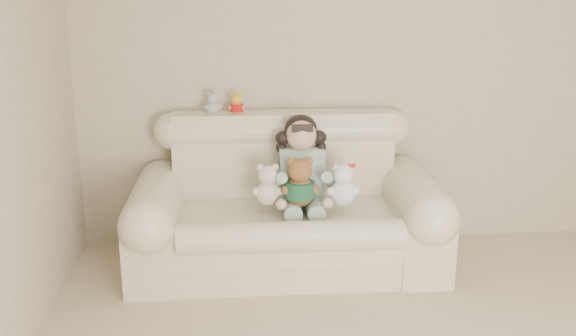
{
  "coord_description": "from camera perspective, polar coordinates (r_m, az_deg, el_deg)",
  "views": [
    {
      "loc": [
        -1.06,
        -2.16,
        1.95
      ],
      "look_at": [
        -0.77,
        1.9,
        0.75
      ],
      "focal_mm": 40.74,
      "sensor_mm": 36.0,
      "label": 1
    }
  ],
  "objects": [
    {
      "name": "grey_mini_plush",
      "position": [
        4.61,
        -6.59,
        5.8
      ],
      "size": [
        0.15,
        0.13,
        0.19
      ],
      "primitive_type": null,
      "rotation": [
        0.0,
        0.0,
        0.29
      ],
      "color": "#AAA9B0",
      "rests_on": "sofa"
    },
    {
      "name": "sofa",
      "position": [
        4.41,
        -0.09,
        -2.56
      ],
      "size": [
        2.1,
        0.95,
        1.03
      ],
      "primitive_type": null,
      "color": "#F1E2C2",
      "rests_on": "floor"
    },
    {
      "name": "wall_back",
      "position": [
        4.82,
        8.75,
        8.51
      ],
      "size": [
        4.5,
        0.0,
        4.5
      ],
      "primitive_type": "plane",
      "rotation": [
        1.57,
        0.0,
        0.0
      ],
      "color": "#ABA388",
      "rests_on": "ground"
    },
    {
      "name": "cream_teddy",
      "position": [
        4.26,
        -1.78,
        -1.12
      ],
      "size": [
        0.25,
        0.21,
        0.33
      ],
      "primitive_type": null,
      "rotation": [
        0.0,
        0.0,
        0.26
      ],
      "color": "beige",
      "rests_on": "sofa"
    },
    {
      "name": "seated_child",
      "position": [
        4.42,
        1.15,
        0.6
      ],
      "size": [
        0.41,
        0.49,
        0.65
      ],
      "primitive_type": null,
      "rotation": [
        0.0,
        0.0,
        0.05
      ],
      "color": "#2E6C52",
      "rests_on": "sofa"
    },
    {
      "name": "brown_teddy",
      "position": [
        4.24,
        1.04,
        -0.8
      ],
      "size": [
        0.3,
        0.26,
        0.39
      ],
      "primitive_type": null,
      "rotation": [
        0.0,
        0.0,
        -0.32
      ],
      "color": "brown",
      "rests_on": "sofa"
    },
    {
      "name": "white_cat",
      "position": [
        4.27,
        4.83,
        -1.06
      ],
      "size": [
        0.26,
        0.23,
        0.34
      ],
      "primitive_type": null,
      "rotation": [
        0.0,
        0.0,
        -0.34
      ],
      "color": "white",
      "rests_on": "sofa"
    },
    {
      "name": "yellow_mini_bear",
      "position": [
        4.6,
        -4.52,
        5.76
      ],
      "size": [
        0.13,
        0.11,
        0.18
      ],
      "primitive_type": null,
      "rotation": [
        0.0,
        0.0,
        0.16
      ],
      "color": "gold",
      "rests_on": "sofa"
    }
  ]
}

